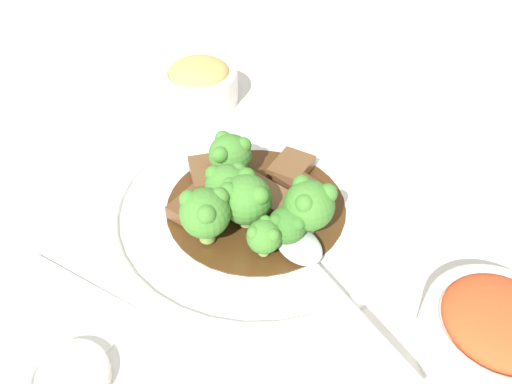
% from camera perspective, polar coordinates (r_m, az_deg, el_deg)
% --- Properties ---
extents(ground_plane, '(4.00, 4.00, 0.00)m').
position_cam_1_polar(ground_plane, '(0.54, -0.00, -2.64)').
color(ground_plane, silver).
extents(main_plate, '(0.31, 0.31, 0.02)m').
position_cam_1_polar(main_plate, '(0.54, -0.00, -1.89)').
color(main_plate, white).
rests_on(main_plate, ground_plane).
extents(beef_strip_0, '(0.07, 0.04, 0.01)m').
position_cam_1_polar(beef_strip_0, '(0.53, 0.77, -0.15)').
color(beef_strip_0, brown).
rests_on(beef_strip_0, main_plate).
extents(beef_strip_1, '(0.03, 0.05, 0.01)m').
position_cam_1_polar(beef_strip_1, '(0.52, -7.52, -1.31)').
color(beef_strip_1, brown).
rests_on(beef_strip_1, main_plate).
extents(beef_strip_2, '(0.04, 0.05, 0.01)m').
position_cam_1_polar(beef_strip_2, '(0.56, 4.28, 2.76)').
color(beef_strip_2, brown).
rests_on(beef_strip_2, main_plate).
extents(beef_strip_3, '(0.06, 0.06, 0.02)m').
position_cam_1_polar(beef_strip_3, '(0.56, -5.84, 2.02)').
color(beef_strip_3, brown).
rests_on(beef_strip_3, main_plate).
extents(beef_strip_4, '(0.06, 0.03, 0.01)m').
position_cam_1_polar(beef_strip_4, '(0.54, 5.15, 0.74)').
color(beef_strip_4, '#56331E').
rests_on(beef_strip_4, main_plate).
extents(broccoli_floret_0, '(0.03, 0.03, 0.04)m').
position_cam_1_polar(broccoli_floret_0, '(0.46, 0.91, -5.06)').
color(broccoli_floret_0, '#8EB756').
rests_on(broccoli_floret_0, main_plate).
extents(broccoli_floret_1, '(0.05, 0.05, 0.06)m').
position_cam_1_polar(broccoli_floret_1, '(0.48, 6.24, -1.29)').
color(broccoli_floret_1, '#7FA84C').
rests_on(broccoli_floret_1, main_plate).
extents(broccoli_floret_2, '(0.05, 0.05, 0.06)m').
position_cam_1_polar(broccoli_floret_2, '(0.47, -5.85, -2.34)').
color(broccoli_floret_2, '#7FA84C').
rests_on(broccoli_floret_2, main_plate).
extents(broccoli_floret_3, '(0.05, 0.05, 0.06)m').
position_cam_1_polar(broccoli_floret_3, '(0.49, -1.11, -0.74)').
color(broccoli_floret_3, '#7FA84C').
rests_on(broccoli_floret_3, main_plate).
extents(broccoli_floret_4, '(0.05, 0.05, 0.05)m').
position_cam_1_polar(broccoli_floret_4, '(0.55, -2.99, 4.35)').
color(broccoli_floret_4, '#7FA84C').
rests_on(broccoli_floret_4, main_plate).
extents(broccoli_floret_5, '(0.05, 0.05, 0.05)m').
position_cam_1_polar(broccoli_floret_5, '(0.50, -3.27, 0.77)').
color(broccoli_floret_5, '#7FA84C').
rests_on(broccoli_floret_5, main_plate).
extents(broccoli_floret_6, '(0.04, 0.04, 0.04)m').
position_cam_1_polar(broccoli_floret_6, '(0.48, 3.57, -3.74)').
color(broccoli_floret_6, '#8EB756').
rests_on(broccoli_floret_6, main_plate).
extents(serving_spoon, '(0.19, 0.09, 0.01)m').
position_cam_1_polar(serving_spoon, '(0.47, 6.10, -7.38)').
color(serving_spoon, silver).
rests_on(serving_spoon, main_plate).
extents(side_bowl_kimchi, '(0.12, 0.12, 0.06)m').
position_cam_1_polar(side_bowl_kimchi, '(0.46, 25.61, -14.25)').
color(side_bowl_kimchi, white).
rests_on(side_bowl_kimchi, ground_plane).
extents(side_bowl_appetizer, '(0.11, 0.11, 0.06)m').
position_cam_1_polar(side_bowl_appetizer, '(0.71, -6.47, 12.44)').
color(side_bowl_appetizer, white).
rests_on(side_bowl_appetizer, ground_plane).
extents(sauce_dish, '(0.07, 0.07, 0.01)m').
position_cam_1_polar(sauce_dish, '(0.45, -20.55, -19.23)').
color(sauce_dish, white).
rests_on(sauce_dish, ground_plane).
extents(paper_napkin, '(0.15, 0.12, 0.01)m').
position_cam_1_polar(paper_napkin, '(0.49, -23.20, -13.63)').
color(paper_napkin, silver).
rests_on(paper_napkin, ground_plane).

